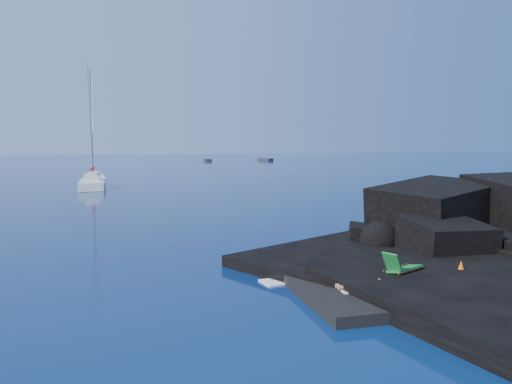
# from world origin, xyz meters

# --- Properties ---
(ground) EXTENTS (400.00, 400.00, 0.00)m
(ground) POSITION_xyz_m (0.00, 0.00, 0.00)
(ground) COLOR #030E37
(ground) RESTS_ON ground
(beach) EXTENTS (9.08, 6.86, 0.70)m
(beach) POSITION_xyz_m (4.50, 0.50, 0.00)
(beach) COLOR black
(beach) RESTS_ON ground
(surf_foam) EXTENTS (10.00, 8.00, 0.06)m
(surf_foam) POSITION_xyz_m (5.00, 5.00, 0.00)
(surf_foam) COLOR white
(surf_foam) RESTS_ON ground
(sailboat) EXTENTS (3.68, 12.76, 13.20)m
(sailboat) POSITION_xyz_m (-4.03, 44.55, 0.00)
(sailboat) COLOR white
(sailboat) RESTS_ON ground
(deck_chair) EXTENTS (1.76, 1.21, 1.11)m
(deck_chair) POSITION_xyz_m (4.07, 0.52, 0.91)
(deck_chair) COLOR #19712C
(deck_chair) RESTS_ON beach
(towel) EXTENTS (1.89, 1.07, 0.05)m
(towel) POSITION_xyz_m (2.18, -0.03, 0.37)
(towel) COLOR white
(towel) RESTS_ON beach
(sunbather) EXTENTS (1.75, 0.68, 0.25)m
(sunbather) POSITION_xyz_m (2.18, -0.03, 0.52)
(sunbather) COLOR tan
(sunbather) RESTS_ON towel
(marker_cone) EXTENTS (0.46, 0.46, 0.58)m
(marker_cone) POSITION_xyz_m (6.04, -0.01, 0.64)
(marker_cone) COLOR #FF660D
(marker_cone) RESTS_ON beach
(distant_boat_a) EXTENTS (1.74, 4.69, 0.61)m
(distant_boat_a) POSITION_xyz_m (28.46, 116.09, 0.00)
(distant_boat_a) COLOR #27262C
(distant_boat_a) RESTS_ON ground
(distant_boat_b) EXTENTS (2.85, 5.41, 0.69)m
(distant_boat_b) POSITION_xyz_m (44.34, 114.09, 0.00)
(distant_boat_b) COLOR #2B2B31
(distant_boat_b) RESTS_ON ground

